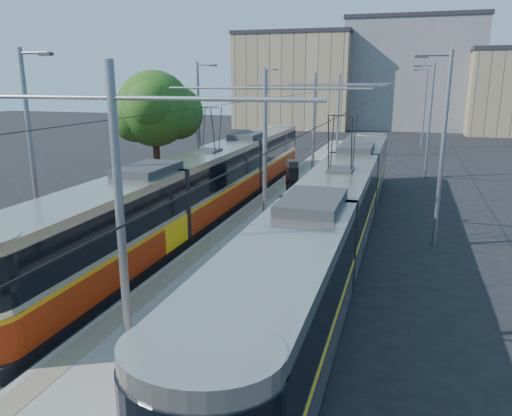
% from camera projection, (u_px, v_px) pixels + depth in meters
% --- Properties ---
extents(ground, '(160.00, 160.00, 0.00)m').
position_uv_depth(ground, '(196.00, 301.00, 15.95)').
color(ground, black).
rests_on(ground, ground).
extents(platform, '(4.00, 50.00, 0.30)m').
position_uv_depth(platform, '(303.00, 189.00, 31.66)').
color(platform, gray).
rests_on(platform, ground).
extents(tactile_strip_left, '(0.70, 50.00, 0.01)m').
position_uv_depth(tactile_strip_left, '(281.00, 185.00, 32.03)').
color(tactile_strip_left, gray).
rests_on(tactile_strip_left, platform).
extents(tactile_strip_right, '(0.70, 50.00, 0.01)m').
position_uv_depth(tactile_strip_right, '(326.00, 188.00, 31.22)').
color(tactile_strip_right, gray).
rests_on(tactile_strip_right, platform).
extents(rails, '(8.71, 70.00, 0.03)m').
position_uv_depth(rails, '(303.00, 191.00, 31.70)').
color(rails, gray).
rests_on(rails, ground).
extents(track_arrow, '(1.20, 5.00, 0.01)m').
position_uv_depth(track_arrow, '(37.00, 329.00, 14.18)').
color(track_arrow, silver).
rests_on(track_arrow, ground).
extents(tram_left, '(2.43, 31.87, 5.50)m').
position_uv_depth(tram_left, '(210.00, 182.00, 25.94)').
color(tram_left, black).
rests_on(tram_left, ground).
extents(tram_right, '(2.43, 30.73, 5.50)m').
position_uv_depth(tram_right, '(339.00, 205.00, 20.50)').
color(tram_right, black).
rests_on(tram_right, ground).
extents(catenary, '(9.20, 70.00, 7.00)m').
position_uv_depth(catenary, '(295.00, 123.00, 27.93)').
color(catenary, gray).
rests_on(catenary, platform).
extents(street_lamps, '(15.18, 38.22, 8.00)m').
position_uv_depth(street_lamps, '(317.00, 120.00, 34.36)').
color(street_lamps, gray).
rests_on(street_lamps, ground).
extents(shelter, '(0.91, 1.10, 2.09)m').
position_uv_depth(shelter, '(292.00, 178.00, 28.70)').
color(shelter, black).
rests_on(shelter, platform).
extents(tree, '(5.12, 4.74, 7.44)m').
position_uv_depth(tree, '(160.00, 110.00, 30.83)').
color(tree, '#382314').
rests_on(tree, ground).
extents(building_left, '(16.32, 12.24, 13.31)m').
position_uv_depth(building_left, '(297.00, 81.00, 72.68)').
color(building_left, '#9C886A').
rests_on(building_left, ground).
extents(building_centre, '(18.36, 14.28, 15.17)m').
position_uv_depth(building_centre, '(412.00, 74.00, 71.65)').
color(building_centre, gray).
rests_on(building_centre, ground).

